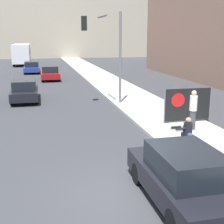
# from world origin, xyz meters

# --- Properties ---
(ground_plane) EXTENTS (160.00, 160.00, 0.00)m
(ground_plane) POSITION_xyz_m (0.00, 0.00, 0.00)
(ground_plane) COLOR #38383A
(sidewalk_curb) EXTENTS (3.59, 90.00, 0.14)m
(sidewalk_curb) POSITION_xyz_m (4.04, 15.00, 0.07)
(sidewalk_curb) COLOR #B7B2A8
(sidewalk_curb) RESTS_ON ground_plane
(seated_protester) EXTENTS (1.00, 0.77, 1.17)m
(seated_protester) POSITION_xyz_m (3.10, 2.75, 0.76)
(seated_protester) COLOR #474C56
(seated_protester) RESTS_ON sidewalk_curb
(jogger_on_sidewalk) EXTENTS (0.34, 0.34, 1.81)m
(jogger_on_sidewalk) POSITION_xyz_m (4.42, 4.92, 1.07)
(jogger_on_sidewalk) COLOR #424247
(jogger_on_sidewalk) RESTS_ON sidewalk_curb
(protest_banner) EXTENTS (2.52, 0.06, 1.69)m
(protest_banner) POSITION_xyz_m (4.74, 6.12, 1.04)
(protest_banner) COLOR slate
(protest_banner) RESTS_ON sidewalk_curb
(traffic_light_pole) EXTENTS (2.49, 2.26, 5.64)m
(traffic_light_pole) POSITION_xyz_m (1.86, 11.48, 3.91)
(traffic_light_pole) COLOR slate
(traffic_light_pole) RESTS_ON sidewalk_curb
(parked_car_curbside) EXTENTS (1.79, 4.21, 1.52)m
(parked_car_curbside) POSITION_xyz_m (1.19, -0.82, 0.75)
(parked_car_curbside) COLOR black
(parked_car_curbside) RESTS_ON ground_plane
(car_on_road_nearest) EXTENTS (1.76, 4.25, 1.46)m
(car_on_road_nearest) POSITION_xyz_m (-3.33, 14.14, 0.72)
(car_on_road_nearest) COLOR black
(car_on_road_nearest) RESTS_ON ground_plane
(car_on_road_midblock) EXTENTS (1.81, 4.21, 1.44)m
(car_on_road_midblock) POSITION_xyz_m (-1.22, 24.60, 0.72)
(car_on_road_midblock) COLOR maroon
(car_on_road_midblock) RESTS_ON ground_plane
(car_on_road_distant) EXTENTS (1.85, 4.73, 1.39)m
(car_on_road_distant) POSITION_xyz_m (-3.12, 31.66, 0.70)
(car_on_road_distant) COLOR navy
(car_on_road_distant) RESTS_ON ground_plane
(city_bus_on_road) EXTENTS (2.47, 10.35, 3.15)m
(city_bus_on_road) POSITION_xyz_m (-4.76, 44.22, 1.81)
(city_bus_on_road) COLOR silver
(city_bus_on_road) RESTS_ON ground_plane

